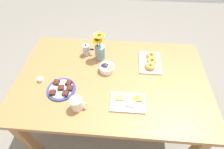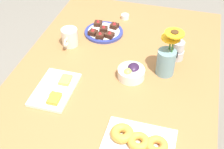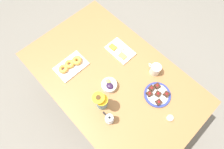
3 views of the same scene
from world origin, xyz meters
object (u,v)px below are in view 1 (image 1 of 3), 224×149
(coffee_mug, at_px, (77,103))
(croissant_platter, at_px, (150,62))
(grape_bowl, at_px, (107,68))
(flower_vase, at_px, (100,51))
(cheese_platter, at_px, (128,102))
(moka_pot, at_px, (86,50))
(dining_table, at_px, (112,84))
(dessert_plate, at_px, (62,89))
(jam_cup_honey, at_px, (41,79))

(coffee_mug, xyz_separation_m, croissant_platter, (0.56, 0.50, -0.03))
(grape_bowl, distance_m, flower_vase, 0.18)
(cheese_platter, relative_size, moka_pot, 2.18)
(moka_pot, bearing_deg, dining_table, -46.71)
(cheese_platter, relative_size, dessert_plate, 1.16)
(dining_table, relative_size, moka_pot, 13.45)
(dining_table, relative_size, croissant_platter, 5.71)
(flower_vase, bearing_deg, moka_pot, 162.70)
(jam_cup_honey, height_order, flower_vase, flower_vase)
(dessert_plate, height_order, moka_pot, moka_pot)
(coffee_mug, distance_m, cheese_platter, 0.38)
(grape_bowl, xyz_separation_m, moka_pot, (-0.21, 0.20, 0.02))
(jam_cup_honey, bearing_deg, flower_vase, 34.70)
(coffee_mug, bearing_deg, croissant_platter, 41.94)
(dining_table, height_order, coffee_mug, coffee_mug)
(jam_cup_honey, bearing_deg, dining_table, 7.65)
(jam_cup_honey, distance_m, flower_vase, 0.56)
(grape_bowl, relative_size, jam_cup_honey, 2.74)
(dessert_plate, xyz_separation_m, flower_vase, (0.26, 0.40, 0.07))
(croissant_platter, distance_m, moka_pot, 0.60)
(croissant_platter, relative_size, moka_pot, 2.35)
(coffee_mug, xyz_separation_m, jam_cup_honey, (-0.36, 0.23, -0.04))
(dessert_plate, distance_m, flower_vase, 0.48)
(dining_table, relative_size, coffee_mug, 12.95)
(coffee_mug, distance_m, flower_vase, 0.55)
(coffee_mug, xyz_separation_m, grape_bowl, (0.18, 0.39, -0.02))
(jam_cup_honey, relative_size, dessert_plate, 0.21)
(grape_bowl, xyz_separation_m, croissant_platter, (0.38, 0.11, -0.01))
(coffee_mug, relative_size, grape_bowl, 0.94)
(grape_bowl, relative_size, dessert_plate, 0.59)
(grape_bowl, height_order, moka_pot, moka_pot)
(flower_vase, bearing_deg, coffee_mug, -100.40)
(coffee_mug, relative_size, croissant_platter, 0.44)
(dining_table, distance_m, coffee_mug, 0.40)
(croissant_platter, height_order, flower_vase, flower_vase)
(moka_pot, bearing_deg, cheese_platter, -51.98)
(coffee_mug, xyz_separation_m, cheese_platter, (0.37, 0.07, -0.04))
(grape_bowl, bearing_deg, croissant_platter, 16.69)
(grape_bowl, height_order, cheese_platter, grape_bowl)
(cheese_platter, bearing_deg, dessert_plate, 171.68)
(cheese_platter, relative_size, flower_vase, 1.06)
(grape_bowl, height_order, croissant_platter, grape_bowl)
(cheese_platter, height_order, croissant_platter, croissant_platter)
(croissant_platter, distance_m, jam_cup_honey, 0.96)
(jam_cup_honey, bearing_deg, cheese_platter, -12.22)
(coffee_mug, relative_size, moka_pot, 1.04)
(croissant_platter, height_order, jam_cup_honey, croissant_platter)
(dining_table, xyz_separation_m, cheese_platter, (0.14, -0.24, 0.10))
(dining_table, distance_m, flower_vase, 0.32)
(cheese_platter, relative_size, jam_cup_honey, 5.42)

